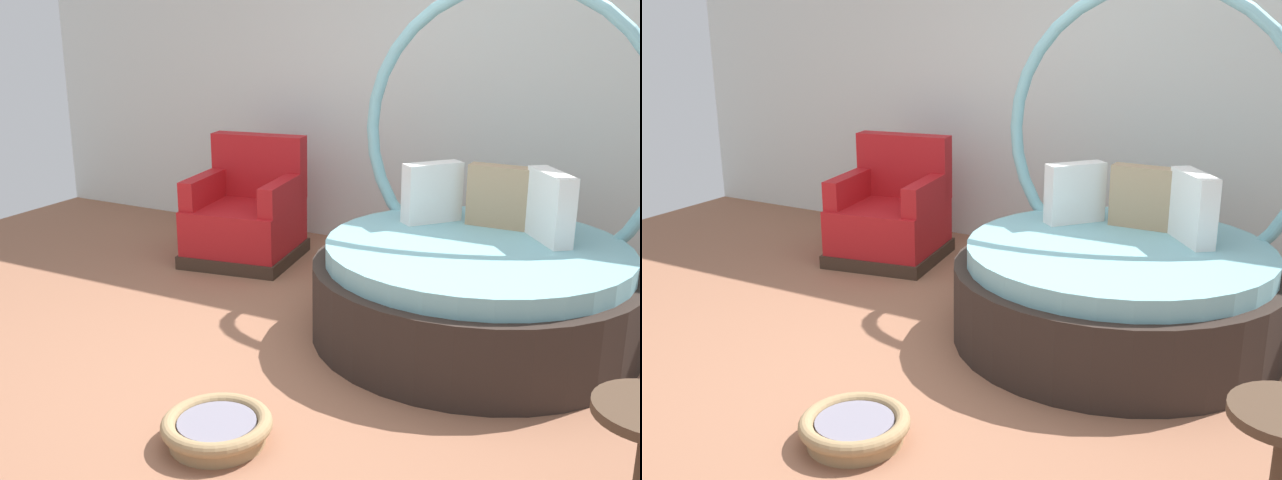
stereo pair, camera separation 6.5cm
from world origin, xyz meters
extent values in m
cube|color=#936047|center=(0.00, 0.00, -0.01)|extent=(8.00, 8.00, 0.02)
cube|color=silver|center=(0.00, 2.47, 1.48)|extent=(8.00, 0.12, 2.95)
cylinder|color=#2D231E|center=(0.70, 0.94, 0.23)|extent=(1.93, 1.93, 0.46)
cylinder|color=#7AB7C1|center=(0.70, 0.94, 0.52)|extent=(1.77, 1.77, 0.12)
torus|color=#7AB7C1|center=(0.70, 1.47, 1.13)|extent=(1.91, 0.08, 1.91)
cube|color=white|center=(1.04, 1.20, 0.79)|extent=(0.35, 0.40, 0.41)
cube|color=tan|center=(0.70, 1.37, 0.77)|extent=(0.39, 0.12, 0.38)
cube|color=white|center=(0.29, 1.28, 0.77)|extent=(0.34, 0.37, 0.38)
cube|color=#38281E|center=(-1.32, 1.53, 0.05)|extent=(0.91, 0.91, 0.10)
cube|color=red|center=(-1.32, 1.53, 0.27)|extent=(0.87, 0.87, 0.34)
cube|color=red|center=(-1.37, 1.83, 0.69)|extent=(0.78, 0.28, 0.50)
cube|color=red|center=(-1.63, 1.48, 0.55)|extent=(0.23, 0.69, 0.22)
cube|color=red|center=(-1.00, 1.58, 0.55)|extent=(0.23, 0.69, 0.22)
cylinder|color=#9E7F56|center=(0.03, -0.75, 0.03)|extent=(0.44, 0.44, 0.06)
torus|color=#9E7F56|center=(0.03, -0.75, 0.10)|extent=(0.51, 0.51, 0.07)
cylinder|color=gray|center=(0.03, -0.75, 0.08)|extent=(0.36, 0.36, 0.05)
cylinder|color=#473323|center=(1.79, -0.49, 0.24)|extent=(0.08, 0.08, 0.48)
camera|label=1|loc=(1.88, -3.23, 1.90)|focal=42.85mm
camera|label=2|loc=(1.94, -3.20, 1.90)|focal=42.85mm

